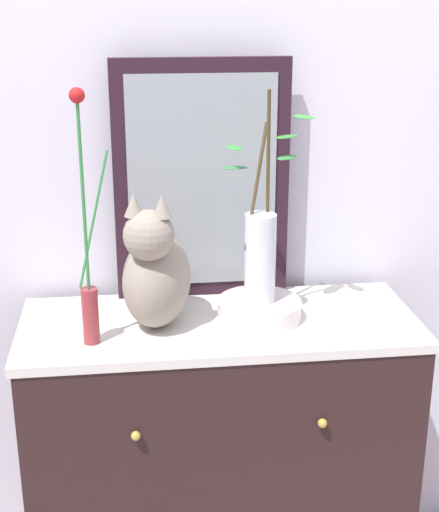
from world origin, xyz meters
TOP-DOWN VIEW (x-y plane):
  - wall_back at (0.00, 0.29)m, footprint 4.40×0.08m
  - sideboard at (0.00, -0.00)m, footprint 1.05×0.44m
  - mirror_leaning at (-0.02, 0.19)m, footprint 0.48×0.03m
  - cat_sitting at (-0.16, -0.01)m, footprint 0.23×0.46m
  - vase_slim_green at (-0.33, -0.09)m, footprint 0.09×0.04m
  - bowl_porcelain at (0.11, 0.00)m, footprint 0.22×0.22m
  - vase_glass_clear at (0.11, 0.00)m, footprint 0.22×0.16m

SIDE VIEW (x-z plane):
  - sideboard at x=0.00m, z-range 0.00..0.89m
  - bowl_porcelain at x=0.11m, z-range 0.89..0.94m
  - cat_sitting at x=-0.16m, z-range 0.85..1.22m
  - vase_slim_green at x=-0.33m, z-range 0.75..1.38m
  - vase_glass_clear at x=0.11m, z-range 0.80..1.35m
  - mirror_leaning at x=-0.02m, z-range 0.89..1.55m
  - wall_back at x=0.00m, z-range 0.00..2.60m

